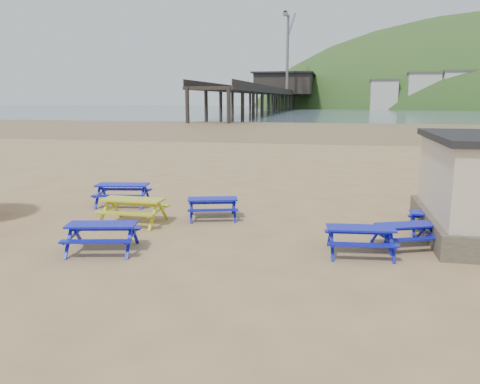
# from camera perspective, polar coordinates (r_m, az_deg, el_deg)

# --- Properties ---
(ground) EXTENTS (400.00, 400.00, 0.00)m
(ground) POSITION_cam_1_polar(r_m,az_deg,el_deg) (15.22, -4.21, -4.65)
(ground) COLOR tan
(ground) RESTS_ON ground
(wet_sand) EXTENTS (400.00, 400.00, 0.00)m
(wet_sand) POSITION_cam_1_polar(r_m,az_deg,el_deg) (69.31, 8.41, 7.73)
(wet_sand) COLOR olive
(wet_sand) RESTS_ON ground
(sea) EXTENTS (400.00, 400.00, 0.00)m
(sea) POSITION_cam_1_polar(r_m,az_deg,el_deg) (184.16, 10.60, 9.81)
(sea) COLOR #495B68
(sea) RESTS_ON ground
(picnic_table_blue_a) EXTENTS (2.28, 1.96, 0.85)m
(picnic_table_blue_a) POSITION_cam_1_polar(r_m,az_deg,el_deg) (19.21, -14.09, -0.30)
(picnic_table_blue_a) COLOR #1207B3
(picnic_table_blue_a) RESTS_ON ground
(picnic_table_blue_b) EXTENTS (2.05, 1.82, 0.73)m
(picnic_table_blue_b) POSITION_cam_1_polar(r_m,az_deg,el_deg) (16.60, -3.33, -1.99)
(picnic_table_blue_b) COLOR #1207B3
(picnic_table_blue_b) RESTS_ON ground
(picnic_table_blue_c) EXTENTS (1.69, 1.40, 0.68)m
(picnic_table_blue_c) POSITION_cam_1_polar(r_m,az_deg,el_deg) (15.91, 22.82, -3.56)
(picnic_table_blue_c) COLOR #1207B3
(picnic_table_blue_c) RESTS_ON ground
(picnic_table_blue_d) EXTENTS (2.16, 1.89, 0.79)m
(picnic_table_blue_d) POSITION_cam_1_polar(r_m,az_deg,el_deg) (13.60, -16.44, -5.32)
(picnic_table_blue_d) COLOR #1207B3
(picnic_table_blue_d) RESTS_ON ground
(picnic_table_blue_e) EXTENTS (1.95, 1.63, 0.76)m
(picnic_table_blue_e) POSITION_cam_1_polar(r_m,az_deg,el_deg) (13.22, 14.42, -5.76)
(picnic_table_blue_e) COLOR #1207B3
(picnic_table_blue_e) RESTS_ON ground
(picnic_table_blue_f) EXTENTS (2.01, 1.83, 0.69)m
(picnic_table_blue_f) POSITION_cam_1_polar(r_m,az_deg,el_deg) (14.17, 19.47, -5.05)
(picnic_table_blue_f) COLOR #1207B3
(picnic_table_blue_f) RESTS_ON ground
(picnic_table_yellow) EXTENTS (2.07, 1.68, 0.86)m
(picnic_table_yellow) POSITION_cam_1_polar(r_m,az_deg,el_deg) (16.29, -12.86, -2.29)
(picnic_table_yellow) COLOR gold
(picnic_table_yellow) RESTS_ON ground
(pier) EXTENTS (24.00, 220.00, 39.29)m
(pier) POSITION_cam_1_polar(r_m,az_deg,el_deg) (193.56, 5.28, 11.63)
(pier) COLOR black
(pier) RESTS_ON ground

